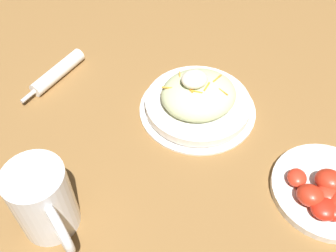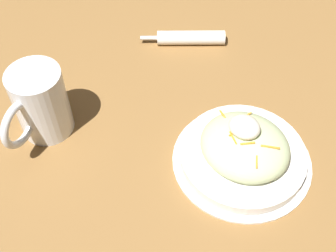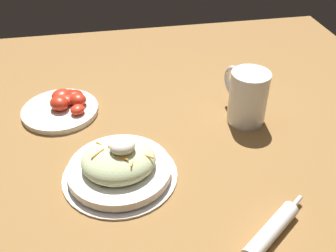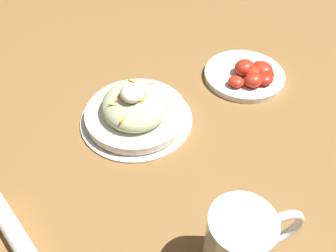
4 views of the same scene
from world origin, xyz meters
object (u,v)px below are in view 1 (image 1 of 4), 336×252
(beer_mug, at_px, (44,202))
(napkin_roll, at_px, (57,72))
(salad_plate, at_px, (198,100))
(tomato_plate, at_px, (327,192))

(beer_mug, xyz_separation_m, napkin_roll, (-0.07, -0.34, -0.05))
(salad_plate, xyz_separation_m, tomato_plate, (-0.12, 0.26, -0.01))
(salad_plate, distance_m, napkin_roll, 0.31)
(beer_mug, distance_m, napkin_roll, 0.35)
(salad_plate, bearing_deg, beer_mug, 24.39)
(beer_mug, height_order, tomato_plate, beer_mug)
(salad_plate, distance_m, tomato_plate, 0.29)
(tomato_plate, bearing_deg, salad_plate, -65.75)
(napkin_roll, bearing_deg, tomato_plate, 128.19)
(beer_mug, bearing_deg, salad_plate, -155.61)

